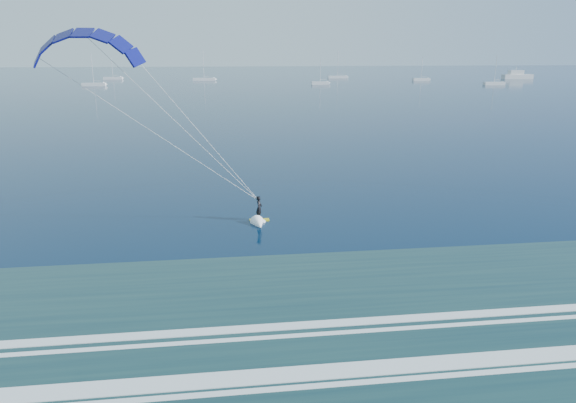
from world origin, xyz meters
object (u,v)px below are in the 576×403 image
at_px(sailboat_1, 94,84).
at_px(sailboat_7, 113,78).
at_px(sailboat_3, 320,83).
at_px(sailboat_4, 338,77).
at_px(sailboat_5, 421,79).
at_px(kitesurfer_rig, 173,120).
at_px(sailboat_2, 204,79).
at_px(sailboat_6, 494,83).
at_px(motor_yacht, 517,76).

distance_m(sailboat_1, sailboat_7, 47.95).
xyz_separation_m(sailboat_3, sailboat_7, (-91.74, 49.99, -0.01)).
relative_size(sailboat_1, sailboat_4, 0.93).
bearing_deg(sailboat_5, kitesurfer_rig, -116.00).
distance_m(sailboat_2, sailboat_3, 59.20).
height_order(sailboat_2, sailboat_6, sailboat_2).
distance_m(sailboat_4, sailboat_6, 78.17).
bearing_deg(sailboat_5, sailboat_2, 172.01).
bearing_deg(motor_yacht, sailboat_2, 178.55).
bearing_deg(sailboat_1, sailboat_2, 38.02).
xyz_separation_m(kitesurfer_rig, sailboat_4, (61.23, 220.36, -7.85)).
distance_m(motor_yacht, sailboat_6, 54.42).
bearing_deg(kitesurfer_rig, sailboat_5, 64.00).
relative_size(sailboat_3, sailboat_6, 0.88).
distance_m(sailboat_1, sailboat_2, 52.96).
relative_size(motor_yacht, sailboat_3, 1.46).
height_order(sailboat_2, sailboat_5, sailboat_2).
relative_size(motor_yacht, sailboat_2, 1.09).
height_order(sailboat_3, sailboat_4, sailboat_4).
relative_size(sailboat_2, sailboat_4, 1.04).
bearing_deg(sailboat_1, sailboat_6, -4.80).
bearing_deg(sailboat_6, kitesurfer_rig, -124.91).
bearing_deg(kitesurfer_rig, sailboat_7, 102.22).
bearing_deg(sailboat_2, sailboat_6, -21.40).
relative_size(motor_yacht, sailboat_6, 1.28).
relative_size(motor_yacht, sailboat_4, 1.13).
distance_m(sailboat_1, sailboat_5, 141.96).
relative_size(sailboat_2, sailboat_6, 1.18).
height_order(kitesurfer_rig, sailboat_4, kitesurfer_rig).
height_order(sailboat_5, sailboat_6, sailboat_6).
xyz_separation_m(kitesurfer_rig, sailboat_2, (-4.51, 207.60, -7.85)).
distance_m(sailboat_6, sailboat_7, 172.35).
height_order(sailboat_4, sailboat_6, sailboat_4).
xyz_separation_m(sailboat_4, sailboat_6, (51.59, -58.73, -0.01)).
distance_m(kitesurfer_rig, sailboat_1, 181.16).
xyz_separation_m(kitesurfer_rig, sailboat_3, (43.46, 172.91, -7.87)).
xyz_separation_m(motor_yacht, sailboat_3, (-103.79, -30.84, -0.94)).
relative_size(kitesurfer_rig, sailboat_1, 1.45).
bearing_deg(sailboat_1, sailboat_5, 7.57).
relative_size(kitesurfer_rig, sailboat_5, 1.64).
distance_m(sailboat_4, sailboat_7, 109.53).
bearing_deg(sailboat_5, sailboat_1, -172.43).
bearing_deg(motor_yacht, kitesurfer_rig, -125.86).
height_order(sailboat_1, sailboat_5, sailboat_1).
relative_size(sailboat_1, sailboat_3, 1.21).
bearing_deg(sailboat_3, motor_yacht, 16.55).
bearing_deg(kitesurfer_rig, motor_yacht, 54.14).
bearing_deg(sailboat_6, sailboat_7, 159.18).
relative_size(kitesurfer_rig, sailboat_2, 1.31).
distance_m(sailboat_5, sailboat_7, 145.72).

